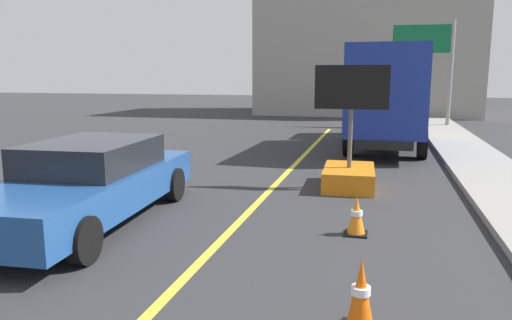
{
  "coord_description": "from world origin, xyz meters",
  "views": [
    {
      "loc": [
        2.28,
        1.3,
        2.49
      ],
      "look_at": [
        1.16,
        5.67,
        1.7
      ],
      "focal_mm": 34.21,
      "sensor_mm": 36.0,
      "label": 1
    }
  ],
  "objects": [
    {
      "name": "far_building_block",
      "position": [
        1.22,
        34.22,
        4.85
      ],
      "size": [
        13.32,
        7.34,
        9.7
      ],
      "primitive_type": "cube",
      "color": "gray",
      "rests_on": "ground"
    },
    {
      "name": "traffic_cone_far_lane",
      "position": [
        1.98,
        8.86,
        0.3
      ],
      "size": [
        0.36,
        0.36,
        0.62
      ],
      "color": "black",
      "rests_on": "ground"
    },
    {
      "name": "traffic_cone_mid_lane",
      "position": [
        2.16,
        5.87,
        0.36
      ],
      "size": [
        0.36,
        0.36,
        0.74
      ],
      "color": "black",
      "rests_on": "ground"
    },
    {
      "name": "lane_center_stripe",
      "position": [
        0.0,
        6.0,
        0.0
      ],
      "size": [
        0.14,
        36.0,
        0.01
      ],
      "primitive_type": "cube",
      "color": "yellow",
      "rests_on": "ground"
    },
    {
      "name": "arrow_board_trailer",
      "position": [
        1.65,
        12.17,
        0.48
      ],
      "size": [
        1.6,
        1.84,
        2.7
      ],
      "color": "orange",
      "rests_on": "ground"
    },
    {
      "name": "pickup_car",
      "position": [
        -2.49,
        8.42,
        0.7
      ],
      "size": [
        2.29,
        5.24,
        1.38
      ],
      "color": "navy",
      "rests_on": "ground"
    },
    {
      "name": "highway_guide_sign",
      "position": [
        4.6,
        26.02,
        3.42
      ],
      "size": [
        2.79,
        0.23,
        5.0
      ],
      "color": "gray",
      "rests_on": "ground"
    },
    {
      "name": "box_truck",
      "position": [
        2.5,
        18.66,
        1.82
      ],
      "size": [
        2.65,
        7.95,
        3.37
      ],
      "color": "black",
      "rests_on": "ground"
    }
  ]
}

